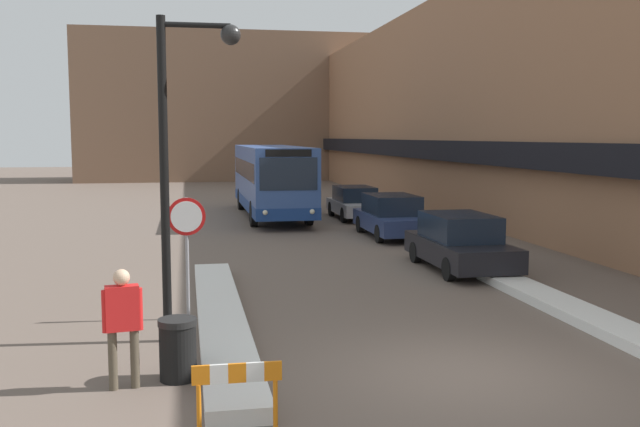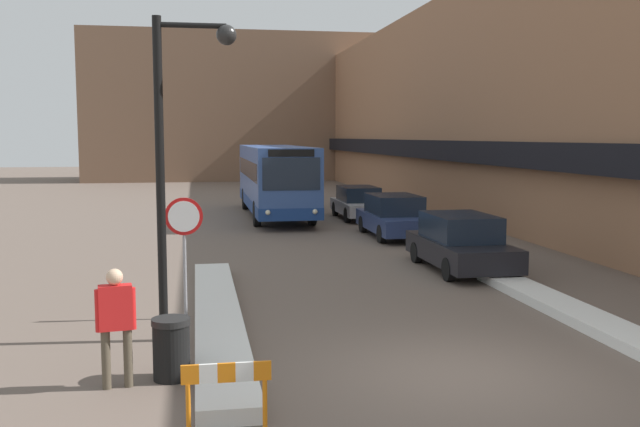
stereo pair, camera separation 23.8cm
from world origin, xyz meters
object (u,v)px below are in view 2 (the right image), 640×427
object	(u,v)px
parked_car_middle	(394,216)
parked_car_back	(359,203)
city_bus	(275,179)
stop_sign	(184,231)
street_lamp	(177,140)
construction_barricade	(227,385)
parked_car_front	(461,243)
pedestrian	(116,317)
trash_bin	(171,348)

from	to	relation	value
parked_car_middle	parked_car_back	size ratio (longest dim) A/B	1.04
city_bus	stop_sign	size ratio (longest dim) A/B	4.59
street_lamp	construction_barricade	distance (m)	5.35
city_bus	parked_car_back	xyz separation A→B (m)	(3.59, -1.48, -1.03)
city_bus	parked_car_front	size ratio (longest dim) A/B	2.59
parked_car_middle	stop_sign	size ratio (longest dim) A/B	1.82
city_bus	parked_car_back	bearing A→B (deg)	-22.38
parked_car_back	pedestrian	bearing A→B (deg)	-112.20
parked_car_back	construction_barricade	bearing A→B (deg)	-106.92
street_lamp	construction_barricade	size ratio (longest dim) A/B	5.25
construction_barricade	city_bus	bearing A→B (deg)	82.25
parked_car_back	stop_sign	distance (m)	18.25
parked_car_front	stop_sign	world-z (taller)	stop_sign
pedestrian	trash_bin	distance (m)	1.01
construction_barricade	pedestrian	bearing A→B (deg)	126.76
street_lamp	trash_bin	world-z (taller)	street_lamp
parked_car_middle	pedestrian	xyz separation A→B (m)	(-8.38, -14.64, 0.30)
parked_car_middle	construction_barricade	size ratio (longest dim) A/B	4.11
pedestrian	parked_car_front	bearing A→B (deg)	35.28
city_bus	trash_bin	world-z (taller)	city_bus
parked_car_back	stop_sign	world-z (taller)	stop_sign
pedestrian	construction_barricade	world-z (taller)	pedestrian
city_bus	parked_car_back	size ratio (longest dim) A/B	2.62
street_lamp	trash_bin	distance (m)	3.80
parked_car_middle	construction_barricade	distance (m)	18.02
parked_car_middle	trash_bin	bearing A→B (deg)	-117.83
parked_car_back	pedestrian	xyz separation A→B (m)	(-8.38, -20.52, 0.34)
stop_sign	parked_car_back	bearing A→B (deg)	65.91
parked_car_middle	pedestrian	bearing A→B (deg)	-119.78
stop_sign	trash_bin	world-z (taller)	stop_sign
city_bus	parked_car_back	world-z (taller)	city_bus
parked_car_front	pedestrian	world-z (taller)	pedestrian
stop_sign	construction_barricade	bearing A→B (deg)	-84.43
parked_car_front	stop_sign	bearing A→B (deg)	-151.25
street_lamp	pedestrian	bearing A→B (deg)	-110.17
trash_bin	street_lamp	bearing A→B (deg)	87.34
parked_car_back	stop_sign	size ratio (longest dim) A/B	1.75
parked_car_middle	street_lamp	bearing A→B (deg)	-121.46
city_bus	street_lamp	xyz separation A→B (m)	(-3.91, -19.62, 1.86)
parked_car_middle	pedestrian	distance (m)	16.87
parked_car_front	parked_car_middle	distance (m)	6.67
parked_car_back	street_lamp	xyz separation A→B (m)	(-7.50, -18.14, 2.89)
parked_car_back	construction_barricade	xyz separation A→B (m)	(-6.86, -22.55, -0.06)
construction_barricade	parked_car_middle	bearing A→B (deg)	67.63
stop_sign	street_lamp	xyz separation A→B (m)	(-0.06, -1.51, 1.82)
pedestrian	trash_bin	world-z (taller)	pedestrian
parked_car_back	trash_bin	size ratio (longest dim) A/B	4.57
parked_car_front	parked_car_back	world-z (taller)	parked_car_front
parked_car_middle	pedestrian	size ratio (longest dim) A/B	2.53
parked_car_front	construction_barricade	xyz separation A→B (m)	(-6.86, -10.00, -0.09)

